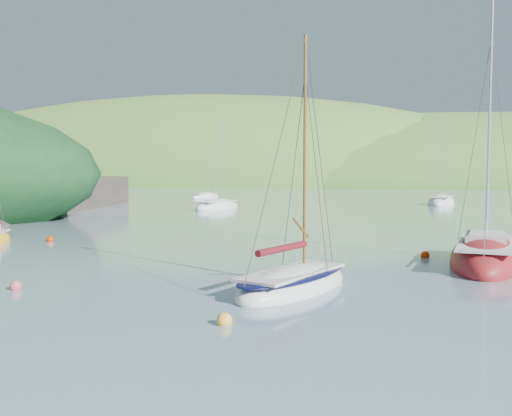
% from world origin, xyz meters
% --- Properties ---
extents(ground, '(700.00, 700.00, 0.00)m').
position_xyz_m(ground, '(0.00, 0.00, 0.00)').
color(ground, slate).
rests_on(ground, ground).
extents(shoreline_hills, '(690.00, 135.00, 56.00)m').
position_xyz_m(shoreline_hills, '(-9.66, 172.42, 0.00)').
color(shoreline_hills, '#40762D').
rests_on(shoreline_hills, ground).
extents(daysailer_white, '(4.36, 6.75, 9.75)m').
position_xyz_m(daysailer_white, '(4.76, 1.95, 0.22)').
color(daysailer_white, silver).
rests_on(daysailer_white, ground).
extents(sloop_red, '(4.31, 9.16, 13.04)m').
position_xyz_m(sloop_red, '(12.17, 9.44, 0.24)').
color(sloop_red, maroon).
rests_on(sloop_red, ground).
extents(distant_sloop_a, '(4.53, 7.93, 10.70)m').
position_xyz_m(distant_sloop_a, '(-11.30, 42.37, 0.18)').
color(distant_sloop_a, silver).
rests_on(distant_sloop_a, ground).
extents(distant_sloop_b, '(4.55, 9.18, 12.53)m').
position_xyz_m(distant_sloop_b, '(13.42, 57.31, 0.20)').
color(distant_sloop_b, silver).
rests_on(distant_sloop_b, ground).
extents(distant_sloop_c, '(3.96, 6.33, 8.53)m').
position_xyz_m(distant_sloop_c, '(-21.04, 66.16, 0.16)').
color(distant_sloop_c, silver).
rests_on(distant_sloop_c, ground).
extents(mooring_buoys, '(23.85, 15.63, 0.44)m').
position_xyz_m(mooring_buoys, '(0.91, 5.32, 0.12)').
color(mooring_buoys, yellow).
rests_on(mooring_buoys, ground).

